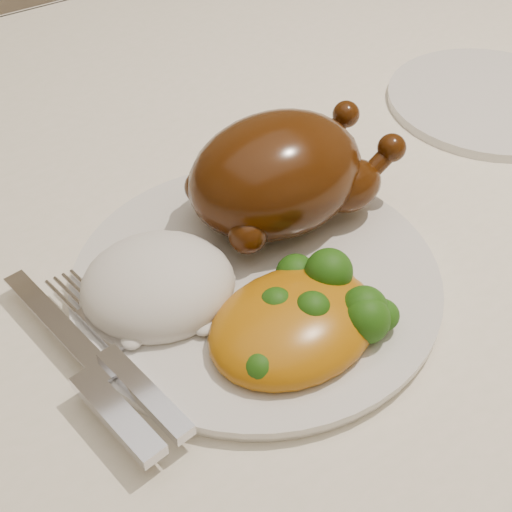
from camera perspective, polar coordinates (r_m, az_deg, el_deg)
dining_table at (r=0.71m, az=4.66°, el=-1.20°), size 1.60×0.90×0.76m
tablecloth at (r=0.66m, az=5.01°, el=3.34°), size 1.73×1.03×0.18m
dinner_plate at (r=0.55m, az=0.00°, el=-1.99°), size 0.31×0.31×0.01m
side_plate at (r=0.80m, az=18.24°, el=11.74°), size 0.22×0.22×0.01m
roast_chicken at (r=0.57m, az=2.02°, el=6.66°), size 0.18×0.12×0.09m
rice_mound at (r=0.52m, az=-7.83°, el=-2.37°), size 0.14×0.14×0.06m
mac_and_cheese at (r=0.50m, az=4.07°, el=-4.88°), size 0.13×0.11×0.05m
cutlery at (r=0.48m, az=-11.61°, el=-9.25°), size 0.05×0.20×0.01m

